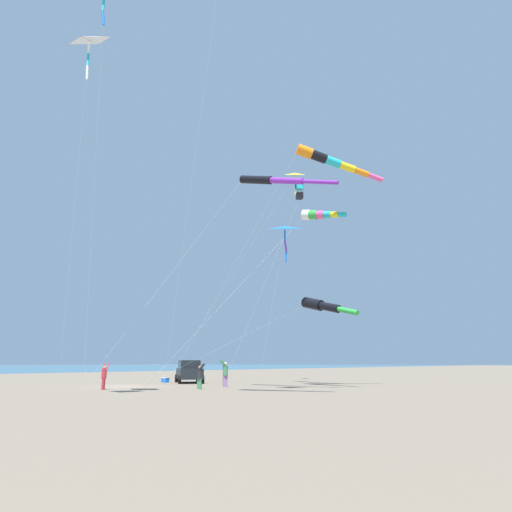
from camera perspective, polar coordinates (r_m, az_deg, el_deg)
name	(u,v)px	position (r m, az deg, el deg)	size (l,w,h in m)	color
ground_plane	(126,386)	(34.12, -16.51, -15.94)	(600.00, 600.00, 0.00)	#756654
parked_car	(189,371)	(38.77, -8.69, -14.59)	(4.57, 4.03, 1.85)	black
cooler_box	(165,380)	(39.88, -11.72, -15.50)	(0.62, 0.42, 0.42)	blue
person_adult_flyer	(225,372)	(31.89, -4.03, -14.82)	(0.60, 0.66, 1.86)	#8E6B9E
person_child_green_jacket	(200,375)	(29.36, -7.32, -15.12)	(0.56, 0.49, 1.60)	#3D7F51
person_child_grey_jacket	(104,375)	(30.25, -19.16, -14.46)	(0.55, 0.57, 1.60)	#B72833
kite_windsock_orange_high_right	(272,180)	(30.50, 2.10, 9.80)	(13.07, 8.70, 14.75)	black
kite_delta_long_streamer_right	(294,176)	(36.87, 5.02, 10.39)	(14.32, 2.02, 17.05)	yellow
kite_windsock_green_low_center	(328,160)	(33.52, 9.39, 12.19)	(17.76, 5.38, 17.28)	orange
kite_delta_striped_overhead	(89,40)	(26.63, -20.92, 24.75)	(8.42, 5.05, 18.30)	white
kite_box_rainbow_low_near	(299,191)	(43.51, 5.66, 8.35)	(4.44, 6.50, 18.75)	#1EB7C6
kite_delta_white_trailing	(285,229)	(28.36, 3.78, 3.53)	(4.01, 1.94, 10.38)	blue
kite_windsock_small_distant	(318,215)	(34.74, 8.10, 5.33)	(9.14, 11.03, 13.54)	white
kite_windsock_magenta_far_left	(322,306)	(33.18, 8.55, -6.41)	(17.20, 5.50, 6.61)	black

